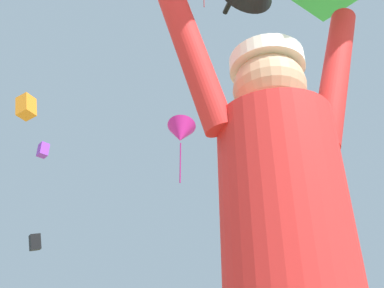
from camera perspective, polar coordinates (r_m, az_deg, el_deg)
The scene contains 5 objects.
kite_flyer_person at distance 1.01m, azimuth 14.73°, elevation -18.64°, with size 0.81×0.40×1.92m.
distant_kite_black_overhead_distant at distance 30.95m, azimuth -22.67°, elevation -13.55°, with size 1.17×1.05×1.27m.
distant_kite_magenta_mid_right at distance 12.70m, azimuth -1.71°, elevation 1.65°, with size 1.45×1.56×2.38m.
distant_kite_purple_low_left at distance 34.94m, azimuth -21.61°, elevation -0.86°, with size 1.08×1.15×1.28m.
distant_kite_orange_mid_left at distance 21.74m, azimuth -23.81°, elevation 5.17°, with size 1.24×1.12×1.33m.
Camera 1 is at (-0.37, -0.68, 0.80)m, focal length 35.24 mm.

